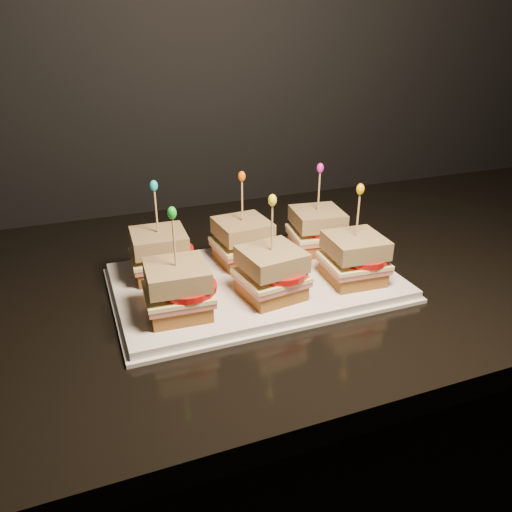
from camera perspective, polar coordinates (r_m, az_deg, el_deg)
name	(u,v)px	position (r m, az deg, el deg)	size (l,w,h in m)	color
cabinet	(324,451)	(1.22, 7.73, -21.23)	(2.24, 0.69, 0.91)	black
granite_slab	(338,264)	(0.94, 9.38, -0.85)	(2.28, 0.73, 0.04)	black
platter	(256,282)	(0.80, 0.00, -2.98)	(0.44, 0.27, 0.02)	white
platter_rim	(256,285)	(0.80, 0.00, -3.36)	(0.45, 0.28, 0.01)	white
sandwich_0_bread_bot	(161,268)	(0.81, -10.77, -1.38)	(0.08, 0.08, 0.02)	#5B2E0E
sandwich_0_ham	(161,260)	(0.81, -10.86, -0.41)	(0.09, 0.09, 0.01)	#C05654
sandwich_0_cheese	(160,256)	(0.80, -10.90, 0.04)	(0.09, 0.09, 0.01)	#FBF09F
sandwich_0_tomato	(168,252)	(0.80, -10.02, 0.49)	(0.08, 0.08, 0.01)	red
sandwich_0_bread_top	(159,241)	(0.79, -11.05, 1.74)	(0.08, 0.08, 0.03)	#533013
sandwich_0_pick	(156,214)	(0.78, -11.32, 4.72)	(0.00, 0.00, 0.09)	tan
sandwich_0_frill	(154,186)	(0.76, -11.60, 7.88)	(0.01, 0.01, 0.02)	#15B5C0
sandwich_1_bread_bot	(243,255)	(0.84, -1.52, 0.10)	(0.08, 0.08, 0.02)	#5B2E0E
sandwich_1_ham	(243,247)	(0.84, -1.53, 1.04)	(0.09, 0.09, 0.01)	#C05654
sandwich_1_cheese	(243,243)	(0.84, -1.54, 1.48)	(0.09, 0.09, 0.01)	#FBF09F
sandwich_1_tomato	(251,239)	(0.83, -0.63, 1.92)	(0.08, 0.08, 0.01)	red
sandwich_1_bread_top	(242,229)	(0.83, -1.56, 3.14)	(0.08, 0.08, 0.03)	#533013
sandwich_1_pick	(242,203)	(0.81, -1.59, 6.03)	(0.00, 0.00, 0.09)	tan
sandwich_1_frill	(242,176)	(0.80, -1.63, 9.09)	(0.01, 0.01, 0.02)	#EA5B0A
sandwich_2_bread_bot	(316,243)	(0.90, 6.88, 1.44)	(0.08, 0.08, 0.02)	#5B2E0E
sandwich_2_ham	(316,235)	(0.89, 6.93, 2.34)	(0.09, 0.09, 0.01)	#C05654
sandwich_2_cheese	(317,232)	(0.89, 6.95, 2.76)	(0.09, 0.09, 0.01)	#FBF09F
sandwich_2_tomato	(325,228)	(0.89, 7.84, 3.17)	(0.08, 0.08, 0.01)	red
sandwich_2_bread_top	(317,218)	(0.88, 7.04, 4.33)	(0.08, 0.08, 0.03)	#533013
sandwich_2_pick	(319,194)	(0.86, 7.19, 7.07)	(0.00, 0.00, 0.09)	tan
sandwich_2_frill	(320,168)	(0.85, 7.35, 9.95)	(0.01, 0.01, 0.02)	#D118A0
sandwich_3_bread_bot	(179,306)	(0.71, -8.79, -5.63)	(0.08, 0.08, 0.02)	#5B2E0E
sandwich_3_ham	(178,296)	(0.70, -8.87, -4.56)	(0.09, 0.09, 0.01)	#C05654
sandwich_3_cheese	(178,292)	(0.69, -8.91, -4.05)	(0.09, 0.09, 0.01)	#FBF09F
sandwich_3_tomato	(187,287)	(0.69, -7.87, -3.57)	(0.08, 0.08, 0.01)	red
sandwich_3_bread_top	(177,275)	(0.68, -9.06, -2.14)	(0.08, 0.08, 0.03)	#533013
sandwich_3_pick	(174,245)	(0.66, -9.31, 1.25)	(0.00, 0.00, 0.09)	tan
sandwich_3_frill	(172,213)	(0.65, -9.58, 4.89)	(0.01, 0.01, 0.02)	green
sandwich_4_bread_bot	(271,288)	(0.74, 1.74, -3.72)	(0.08, 0.08, 0.02)	#5B2E0E
sandwich_4_ham	(271,279)	(0.73, 1.75, -2.68)	(0.09, 0.09, 0.01)	#C05654
sandwich_4_cheese	(271,275)	(0.73, 1.76, -2.19)	(0.09, 0.09, 0.01)	#FBF09F
sandwich_4_tomato	(281,271)	(0.73, 2.83, -1.71)	(0.08, 0.08, 0.01)	red
sandwich_4_bread_top	(272,259)	(0.72, 1.79, -0.35)	(0.08, 0.08, 0.03)	#533013
sandwich_4_pick	(272,231)	(0.70, 1.84, 2.91)	(0.00, 0.00, 0.09)	tan
sandwich_4_frill	(272,200)	(0.69, 1.89, 6.39)	(0.01, 0.01, 0.02)	yellow
sandwich_5_bread_bot	(353,273)	(0.80, 10.98, -1.94)	(0.08, 0.08, 0.02)	#5B2E0E
sandwich_5_ham	(353,264)	(0.79, 11.07, -0.95)	(0.09, 0.09, 0.01)	#C05654
sandwich_5_cheese	(354,260)	(0.79, 11.12, -0.50)	(0.09, 0.09, 0.01)	#FBF09F
sandwich_5_tomato	(363,256)	(0.79, 12.13, -0.04)	(0.08, 0.08, 0.01)	red
sandwich_5_bread_top	(355,245)	(0.78, 11.27, 1.23)	(0.08, 0.08, 0.03)	#533013
sandwich_5_pick	(358,218)	(0.76, 11.55, 4.26)	(0.00, 0.00, 0.09)	tan
sandwich_5_frill	(360,189)	(0.75, 11.84, 7.49)	(0.01, 0.01, 0.02)	#F5AF03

